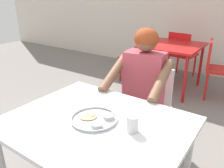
{
  "coord_description": "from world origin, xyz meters",
  "views": [
    {
      "loc": [
        0.84,
        -0.86,
        1.47
      ],
      "look_at": [
        0.03,
        0.31,
        0.9
      ],
      "focal_mm": 36.16,
      "sensor_mm": 36.0,
      "label": 1
    }
  ],
  "objects_px": {
    "thali_tray": "(95,119)",
    "chair_red_right": "(216,65)",
    "drinking_cup": "(132,123)",
    "table_background_red": "(172,50)",
    "chair_red_far": "(181,52)",
    "chair_foreground": "(148,103)",
    "chair_red_left": "(137,54)",
    "diner_foreground": "(140,87)",
    "table_foreground": "(96,132)"
  },
  "relations": [
    {
      "from": "chair_foreground",
      "to": "chair_red_left",
      "type": "bearing_deg",
      "value": 121.97
    },
    {
      "from": "drinking_cup",
      "to": "diner_foreground",
      "type": "relative_size",
      "value": 0.08
    },
    {
      "from": "table_foreground",
      "to": "table_background_red",
      "type": "distance_m",
      "value": 2.51
    },
    {
      "from": "table_background_red",
      "to": "table_foreground",
      "type": "bearing_deg",
      "value": -79.67
    },
    {
      "from": "drinking_cup",
      "to": "chair_red_right",
      "type": "xyz_separation_m",
      "value": [
        -0.03,
        2.47,
        -0.3
      ]
    },
    {
      "from": "thali_tray",
      "to": "chair_red_left",
      "type": "distance_m",
      "value": 2.69
    },
    {
      "from": "thali_tray",
      "to": "diner_foreground",
      "type": "xyz_separation_m",
      "value": [
        -0.06,
        0.69,
        -0.04
      ]
    },
    {
      "from": "chair_red_left",
      "to": "drinking_cup",
      "type": "bearing_deg",
      "value": -62.02
    },
    {
      "from": "chair_red_far",
      "to": "chair_red_left",
      "type": "bearing_deg",
      "value": -134.26
    },
    {
      "from": "thali_tray",
      "to": "drinking_cup",
      "type": "relative_size",
      "value": 2.99
    },
    {
      "from": "table_background_red",
      "to": "chair_red_far",
      "type": "distance_m",
      "value": 0.6
    },
    {
      "from": "chair_red_right",
      "to": "table_background_red",
      "type": "bearing_deg",
      "value": -177.02
    },
    {
      "from": "drinking_cup",
      "to": "chair_red_far",
      "type": "bearing_deg",
      "value": 103.52
    },
    {
      "from": "table_background_red",
      "to": "chair_red_right",
      "type": "bearing_deg",
      "value": 2.98
    },
    {
      "from": "thali_tray",
      "to": "chair_red_far",
      "type": "bearing_deg",
      "value": 98.94
    },
    {
      "from": "drinking_cup",
      "to": "chair_red_left",
      "type": "bearing_deg",
      "value": 117.98
    },
    {
      "from": "thali_tray",
      "to": "chair_red_far",
      "type": "height_order",
      "value": "chair_red_far"
    },
    {
      "from": "diner_foreground",
      "to": "table_background_red",
      "type": "bearing_deg",
      "value": 102.15
    },
    {
      "from": "thali_tray",
      "to": "chair_red_left",
      "type": "xyz_separation_m",
      "value": [
        -1.05,
        2.46,
        -0.27
      ]
    },
    {
      "from": "thali_tray",
      "to": "chair_red_far",
      "type": "xyz_separation_m",
      "value": [
        -0.48,
        3.05,
        -0.27
      ]
    },
    {
      "from": "table_foreground",
      "to": "chair_red_left",
      "type": "relative_size",
      "value": 1.29
    },
    {
      "from": "chair_red_right",
      "to": "chair_red_far",
      "type": "bearing_deg",
      "value": 141.96
    },
    {
      "from": "table_background_red",
      "to": "chair_red_left",
      "type": "xyz_separation_m",
      "value": [
        -0.61,
        -0.0,
        -0.16
      ]
    },
    {
      "from": "table_background_red",
      "to": "chair_red_right",
      "type": "distance_m",
      "value": 0.67
    },
    {
      "from": "diner_foreground",
      "to": "chair_red_far",
      "type": "distance_m",
      "value": 2.4
    },
    {
      "from": "chair_foreground",
      "to": "thali_tray",
      "type": "bearing_deg",
      "value": -85.26
    },
    {
      "from": "table_background_red",
      "to": "chair_red_far",
      "type": "bearing_deg",
      "value": 94.09
    },
    {
      "from": "thali_tray",
      "to": "chair_red_right",
      "type": "relative_size",
      "value": 0.34
    },
    {
      "from": "table_foreground",
      "to": "drinking_cup",
      "type": "distance_m",
      "value": 0.27
    },
    {
      "from": "chair_foreground",
      "to": "table_background_red",
      "type": "bearing_deg",
      "value": 103.09
    },
    {
      "from": "drinking_cup",
      "to": "chair_foreground",
      "type": "xyz_separation_m",
      "value": [
        -0.32,
        0.88,
        -0.32
      ]
    },
    {
      "from": "thali_tray",
      "to": "table_background_red",
      "type": "relative_size",
      "value": 0.32
    },
    {
      "from": "chair_foreground",
      "to": "chair_red_far",
      "type": "bearing_deg",
      "value": 100.7
    },
    {
      "from": "chair_foreground",
      "to": "diner_foreground",
      "type": "bearing_deg",
      "value": -84.85
    },
    {
      "from": "chair_red_left",
      "to": "chair_red_right",
      "type": "relative_size",
      "value": 0.98
    },
    {
      "from": "thali_tray",
      "to": "chair_red_left",
      "type": "relative_size",
      "value": 0.35
    },
    {
      "from": "diner_foreground",
      "to": "chair_red_right",
      "type": "relative_size",
      "value": 1.42
    },
    {
      "from": "thali_tray",
      "to": "chair_red_right",
      "type": "bearing_deg",
      "value": 85.01
    },
    {
      "from": "table_foreground",
      "to": "chair_foreground",
      "type": "height_order",
      "value": "chair_foreground"
    },
    {
      "from": "drinking_cup",
      "to": "table_background_red",
      "type": "bearing_deg",
      "value": 105.68
    },
    {
      "from": "table_foreground",
      "to": "chair_red_left",
      "type": "height_order",
      "value": "chair_red_left"
    },
    {
      "from": "diner_foreground",
      "to": "drinking_cup",
      "type": "bearing_deg",
      "value": -65.52
    },
    {
      "from": "chair_foreground",
      "to": "chair_red_left",
      "type": "xyz_separation_m",
      "value": [
        -0.97,
        1.56,
        0.01
      ]
    },
    {
      "from": "chair_red_left",
      "to": "chair_red_far",
      "type": "height_order",
      "value": "chair_red_far"
    },
    {
      "from": "chair_foreground",
      "to": "chair_red_far",
      "type": "distance_m",
      "value": 2.18
    },
    {
      "from": "chair_red_left",
      "to": "chair_red_right",
      "type": "distance_m",
      "value": 1.27
    },
    {
      "from": "thali_tray",
      "to": "chair_red_far",
      "type": "distance_m",
      "value": 3.1
    },
    {
      "from": "table_foreground",
      "to": "chair_red_far",
      "type": "bearing_deg",
      "value": 99.16
    },
    {
      "from": "thali_tray",
      "to": "chair_red_far",
      "type": "relative_size",
      "value": 0.35
    },
    {
      "from": "table_foreground",
      "to": "diner_foreground",
      "type": "xyz_separation_m",
      "value": [
        -0.07,
        0.7,
        0.05
      ]
    }
  ]
}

